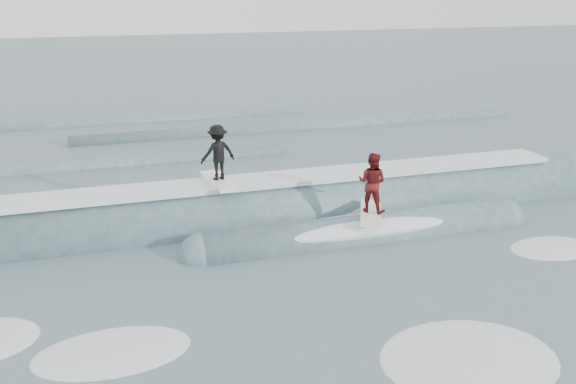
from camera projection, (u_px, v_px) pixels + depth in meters
name	position (u px, v px, depth m)	size (l,w,h in m)	color
ground	(373.00, 324.00, 13.13)	(160.00, 160.00, 0.00)	#415B5F
breaking_wave	(291.00, 219.00, 18.91)	(22.40, 3.96, 2.37)	#3A5A63
surfer_black	(218.00, 155.00, 18.01)	(1.11, 2.04, 1.67)	white
surfer_red	(372.00, 186.00, 17.30)	(1.33, 2.05, 1.74)	white
whitewater	(426.00, 353.00, 12.12)	(16.20, 8.46, 0.10)	white
far_swells	(167.00, 140.00, 28.57)	(35.50, 8.65, 0.80)	#3A5A63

